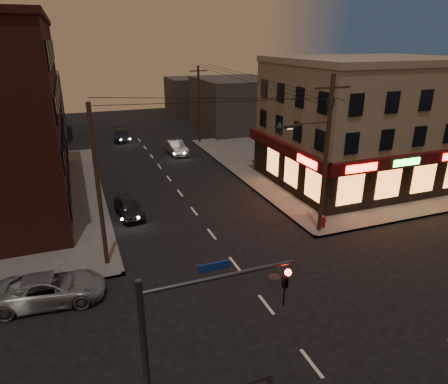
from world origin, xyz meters
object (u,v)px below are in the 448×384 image
suv_cross (50,289)px  sedan_near (129,207)px  sedan_far (121,135)px  sedan_mid (176,147)px  fire_hydrant (324,221)px

suv_cross → sedan_near: bearing=-23.5°
suv_cross → sedan_far: (7.59, 32.59, -0.04)m
sedan_mid → sedan_far: bearing=114.3°
fire_hydrant → suv_cross: bearing=-173.3°
sedan_mid → suv_cross: bearing=-122.6°
suv_cross → sedan_far: size_ratio=1.10×
sedan_mid → sedan_far: size_ratio=0.97×
suv_cross → sedan_mid: sedan_mid is taller
suv_cross → sedan_mid: (12.43, 24.04, 0.03)m
suv_cross → fire_hydrant: bearing=-77.2°
fire_hydrant → sedan_far: bearing=107.0°
sedan_mid → fire_hydrant: sedan_mid is taller
sedan_mid → fire_hydrant: size_ratio=5.57×
sedan_near → sedan_mid: size_ratio=0.87×
sedan_near → suv_cross: bearing=-125.7°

